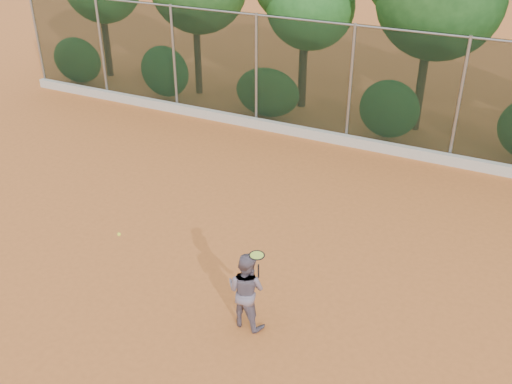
% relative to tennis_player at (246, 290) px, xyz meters
% --- Properties ---
extents(ground, '(80.00, 80.00, 0.00)m').
position_rel_tennis_player_xyz_m(ground, '(-1.00, 1.36, -0.74)').
color(ground, '#CB6E30').
rests_on(ground, ground).
extents(concrete_curb, '(24.00, 0.20, 0.30)m').
position_rel_tennis_player_xyz_m(concrete_curb, '(-1.00, 8.18, -0.59)').
color(concrete_curb, beige).
rests_on(concrete_curb, ground).
extents(tennis_player, '(0.76, 0.62, 1.47)m').
position_rel_tennis_player_xyz_m(tennis_player, '(0.00, 0.00, 0.00)').
color(tennis_player, slate).
rests_on(tennis_player, ground).
extents(chainlink_fence, '(24.09, 0.09, 3.50)m').
position_rel_tennis_player_xyz_m(chainlink_fence, '(-1.00, 8.36, 1.12)').
color(chainlink_fence, black).
rests_on(chainlink_fence, ground).
extents(tennis_racket, '(0.32, 0.32, 0.50)m').
position_rel_tennis_player_xyz_m(tennis_racket, '(0.31, -0.20, 0.91)').
color(tennis_racket, black).
rests_on(tennis_racket, ground).
extents(tennis_ball_in_flight, '(0.07, 0.07, 0.07)m').
position_rel_tennis_player_xyz_m(tennis_ball_in_flight, '(-2.29, -0.43, 0.72)').
color(tennis_ball_in_flight, '#F3F938').
rests_on(tennis_ball_in_flight, ground).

